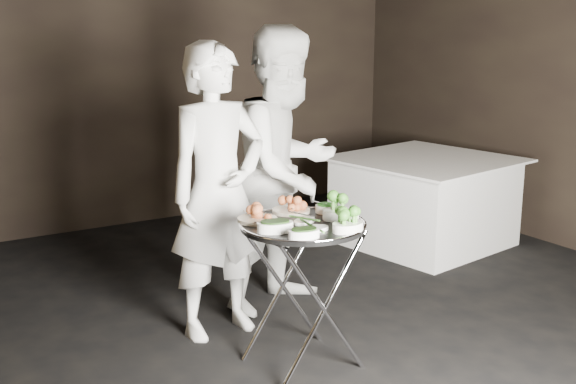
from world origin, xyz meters
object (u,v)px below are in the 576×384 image
waiter_left (218,192)px  dining_table (424,201)px  tray_stand (303,288)px  serving_tray (303,225)px  waiter_right (287,169)px

waiter_left → dining_table: waiter_left is taller
tray_stand → waiter_left: bearing=106.3°
waiter_left → dining_table: bearing=12.4°
serving_tray → waiter_left: (-0.19, 0.64, 0.07)m
serving_tray → dining_table: serving_tray is taller
serving_tray → waiter_left: bearing=106.3°
waiter_left → waiter_right: (0.58, 0.18, 0.04)m
serving_tray → waiter_right: waiter_right is taller
tray_stand → waiter_left: size_ratio=0.45×
waiter_right → dining_table: waiter_right is taller
tray_stand → waiter_left: (-0.19, 0.64, 0.43)m
waiter_left → waiter_right: size_ratio=0.95×
tray_stand → waiter_right: waiter_right is taller
serving_tray → waiter_left: 0.67m
dining_table → tray_stand: bearing=-147.3°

